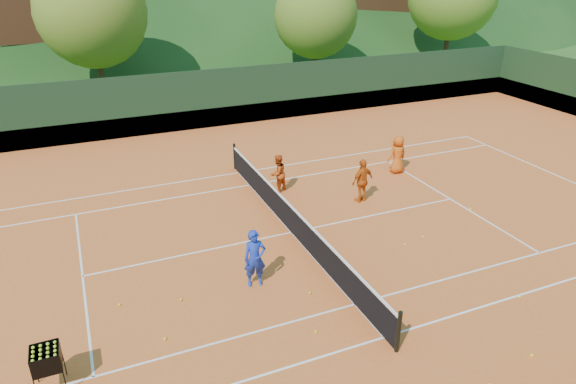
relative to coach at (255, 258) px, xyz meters
name	(u,v)px	position (x,y,z in m)	size (l,w,h in m)	color
ground	(292,233)	(2.06, 2.26, -0.84)	(400.00, 400.00, 0.00)	#264B17
clay_court	(292,233)	(2.06, 2.26, -0.83)	(40.00, 24.00, 0.02)	#C95520
coach	(255,258)	(0.00, 0.00, 0.00)	(0.60, 0.39, 1.65)	#1931A6
student_a	(278,173)	(2.86, 5.41, -0.09)	(0.71, 0.56, 1.47)	#CA4512
student_b	(362,181)	(5.34, 3.41, -0.01)	(0.95, 0.40, 1.63)	#D25812
student_c	(398,155)	(8.07, 5.22, -0.04)	(0.77, 0.50, 1.58)	#D05412
student_d	(396,155)	(8.19, 5.51, -0.17)	(0.84, 0.49, 1.31)	#E75C14
tennis_ball_0	(532,355)	(4.75, -5.06, -0.79)	(0.07, 0.07, 0.07)	yellow
tennis_ball_6	(405,244)	(4.97, 0.15, -0.79)	(0.07, 0.07, 0.07)	yellow
tennis_ball_7	(310,293)	(1.18, -0.98, -0.79)	(0.07, 0.07, 0.07)	yellow
tennis_ball_8	(316,332)	(0.64, -2.45, -0.79)	(0.07, 0.07, 0.07)	yellow
tennis_ball_10	(519,297)	(6.16, -3.31, -0.79)	(0.07, 0.07, 0.07)	yellow
tennis_ball_11	(324,246)	(2.62, 1.04, -0.79)	(0.07, 0.07, 0.07)	yellow
tennis_ball_15	(423,237)	(5.78, 0.31, -0.79)	(0.07, 0.07, 0.07)	yellow
tennis_ball_16	(165,339)	(-2.72, -1.29, -0.79)	(0.07, 0.07, 0.07)	yellow
tennis_ball_18	(470,209)	(8.52, 1.28, -0.79)	(0.07, 0.07, 0.07)	yellow
tennis_ball_19	(181,300)	(-2.04, 0.07, -0.79)	(0.07, 0.07, 0.07)	yellow
tennis_ball_22	(119,305)	(-3.54, 0.47, -0.79)	(0.07, 0.07, 0.07)	yellow
court_lines	(292,232)	(2.06, 2.26, -0.82)	(23.83, 11.03, 0.00)	white
tennis_net	(292,219)	(2.06, 2.26, -0.32)	(0.10, 12.07, 1.10)	black
perimeter_fence	(292,198)	(2.06, 2.26, 0.42)	(40.40, 24.24, 3.00)	black
ball_hopper	(46,360)	(-5.14, -1.83, -0.08)	(0.57, 0.57, 1.00)	black
tree_b	(92,12)	(-1.94, 22.26, 4.35)	(6.40, 6.40, 8.40)	#42291A
tree_c	(316,16)	(12.06, 21.26, 3.70)	(5.60, 5.60, 7.35)	#41291A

